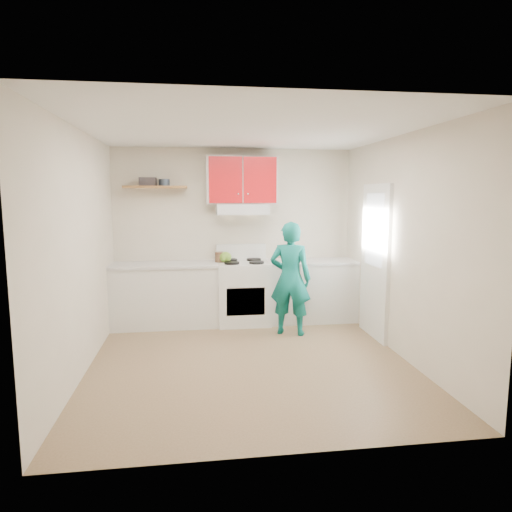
{
  "coord_description": "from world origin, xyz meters",
  "views": [
    {
      "loc": [
        -0.61,
        -4.9,
        1.9
      ],
      "look_at": [
        0.15,
        0.55,
        1.15
      ],
      "focal_mm": 31.3,
      "sensor_mm": 36.0,
      "label": 1
    }
  ],
  "objects": [
    {
      "name": "range_hood",
      "position": [
        0.1,
        1.68,
        1.7
      ],
      "size": [
        0.76,
        0.44,
        0.15
      ],
      "primitive_type": "cube",
      "color": "silver",
      "rests_on": "back_wall"
    },
    {
      "name": "front_wall",
      "position": [
        0.0,
        -1.9,
        1.3
      ],
      "size": [
        3.6,
        0.04,
        2.6
      ],
      "primitive_type": "cube",
      "color": "beige",
      "rests_on": "floor"
    },
    {
      "name": "left_wall",
      "position": [
        -1.8,
        0.0,
        1.3
      ],
      "size": [
        0.04,
        3.8,
        2.6
      ],
      "primitive_type": "cube",
      "color": "beige",
      "rests_on": "floor"
    },
    {
      "name": "back_wall",
      "position": [
        0.0,
        1.9,
        1.3
      ],
      "size": [
        3.6,
        0.04,
        2.6
      ],
      "primitive_type": "cube",
      "color": "beige",
      "rests_on": "floor"
    },
    {
      "name": "kettle",
      "position": [
        -0.16,
        1.6,
        1.0
      ],
      "size": [
        0.21,
        0.21,
        0.16
      ],
      "primitive_type": "ellipsoid",
      "rotation": [
        0.0,
        0.0,
        0.16
      ],
      "color": "olive",
      "rests_on": "stove"
    },
    {
      "name": "shelf",
      "position": [
        -1.15,
        1.75,
        2.02
      ],
      "size": [
        0.9,
        0.3,
        0.04
      ],
      "primitive_type": "cube",
      "color": "brown",
      "rests_on": "back_wall"
    },
    {
      "name": "person",
      "position": [
        0.68,
        0.95,
        0.78
      ],
      "size": [
        0.67,
        0.56,
        1.55
      ],
      "primitive_type": "imported",
      "rotation": [
        0.0,
        0.0,
        2.75
      ],
      "color": "#0B6B64",
      "rests_on": "floor"
    },
    {
      "name": "crock",
      "position": [
        -0.24,
        1.64,
        0.98
      ],
      "size": [
        0.18,
        0.18,
        0.17
      ],
      "primitive_type": "cylinder",
      "rotation": [
        0.0,
        0.0,
        0.38
      ],
      "color": "#493120",
      "rests_on": "counter_left"
    },
    {
      "name": "counter_right",
      "position": [
        1.14,
        1.6,
        0.45
      ],
      "size": [
        1.32,
        0.6,
        0.9
      ],
      "primitive_type": "cube",
      "color": "silver",
      "rests_on": "floor"
    },
    {
      "name": "counter_left",
      "position": [
        -1.04,
        1.6,
        0.45
      ],
      "size": [
        1.52,
        0.6,
        0.9
      ],
      "primitive_type": "cube",
      "color": "silver",
      "rests_on": "floor"
    },
    {
      "name": "upper_cabinets",
      "position": [
        0.1,
        1.73,
        2.12
      ],
      "size": [
        1.02,
        0.33,
        0.7
      ],
      "primitive_type": "cube",
      "color": "#AD0F13",
      "rests_on": "back_wall"
    },
    {
      "name": "door_glass",
      "position": [
        1.75,
        0.7,
        1.45
      ],
      "size": [
        0.01,
        0.55,
        0.95
      ],
      "primitive_type": "cube",
      "color": "white",
      "rests_on": "door"
    },
    {
      "name": "tin",
      "position": [
        -1.03,
        1.77,
        2.09
      ],
      "size": [
        0.2,
        0.2,
        0.1
      ],
      "primitive_type": "cylinder",
      "rotation": [
        0.0,
        0.0,
        0.36
      ],
      "color": "#333D4C",
      "rests_on": "shelf"
    },
    {
      "name": "cutting_board",
      "position": [
        0.84,
        1.62,
        0.91
      ],
      "size": [
        0.33,
        0.26,
        0.02
      ],
      "primitive_type": "cube",
      "rotation": [
        0.0,
        0.0,
        -0.13
      ],
      "color": "olive",
      "rests_on": "counter_right"
    },
    {
      "name": "ceiling",
      "position": [
        0.0,
        0.0,
        2.6
      ],
      "size": [
        3.6,
        3.8,
        0.04
      ],
      "primitive_type": "cube",
      "color": "white",
      "rests_on": "floor"
    },
    {
      "name": "books",
      "position": [
        -1.26,
        1.77,
        2.1
      ],
      "size": [
        0.24,
        0.19,
        0.12
      ],
      "primitive_type": "cube",
      "rotation": [
        0.0,
        0.0,
        -0.1
      ],
      "color": "#393236",
      "rests_on": "shelf"
    },
    {
      "name": "floor",
      "position": [
        0.0,
        0.0,
        0.0
      ],
      "size": [
        3.8,
        3.8,
        0.0
      ],
      "primitive_type": "plane",
      "color": "brown",
      "rests_on": "ground"
    },
    {
      "name": "silicone_mat",
      "position": [
        1.44,
        1.55,
        0.9
      ],
      "size": [
        0.34,
        0.31,
        0.01
      ],
      "primitive_type": "cube",
      "rotation": [
        0.0,
        0.0,
        -0.26
      ],
      "color": "#B21612",
      "rests_on": "counter_right"
    },
    {
      "name": "right_wall",
      "position": [
        1.8,
        0.0,
        1.3
      ],
      "size": [
        0.04,
        3.8,
        2.6
      ],
      "primitive_type": "cube",
      "color": "beige",
      "rests_on": "floor"
    },
    {
      "name": "door",
      "position": [
        1.78,
        0.7,
        1.02
      ],
      "size": [
        0.05,
        0.85,
        2.05
      ],
      "primitive_type": "cube",
      "color": "white",
      "rests_on": "floor"
    },
    {
      "name": "stove",
      "position": [
        0.1,
        1.57,
        0.46
      ],
      "size": [
        0.76,
        0.65,
        0.92
      ],
      "primitive_type": "cube",
      "color": "white",
      "rests_on": "floor"
    }
  ]
}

